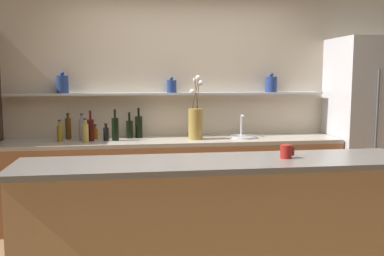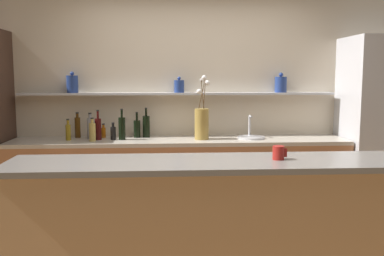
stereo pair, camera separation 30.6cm
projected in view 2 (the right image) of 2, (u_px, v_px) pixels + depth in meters
The scene contains 16 objects.
back_wall_unit at pixel (191, 102), 5.00m from camera, with size 5.20×0.28×2.60m.
back_counter_unit at pixel (180, 180), 4.74m from camera, with size 3.65×0.62×0.92m.
island_counter at pixel (209, 230), 3.04m from camera, with size 2.82×0.61×1.02m.
flower_vase at pixel (202, 121), 4.64m from camera, with size 0.17×0.17×0.70m.
sink_fixture at pixel (251, 136), 4.74m from camera, with size 0.30×0.30×0.25m.
bottle_sauce_0 at pixel (104, 132), 4.77m from camera, with size 0.05×0.05×0.16m.
bottle_oil_1 at pixel (68, 132), 4.58m from camera, with size 0.05×0.05×0.23m.
bottle_spirit_2 at pixel (92, 131), 4.52m from camera, with size 0.07×0.07×0.25m.
bottle_wine_3 at pixel (146, 126), 4.81m from camera, with size 0.08×0.08×0.33m.
bottle_spirit_4 at pixel (78, 127), 4.78m from camera, with size 0.06×0.06×0.29m.
bottle_wine_5 at pixel (98, 128), 4.61m from camera, with size 0.07×0.07×0.32m.
bottle_sauce_6 at pixel (113, 133), 4.63m from camera, with size 0.06×0.06×0.19m.
bottle_spirit_7 at pixel (90, 128), 4.69m from camera, with size 0.07×0.07×0.29m.
bottle_wine_8 at pixel (137, 128), 4.79m from camera, with size 0.07×0.07×0.29m.
bottle_wine_9 at pixel (122, 128), 4.62m from camera, with size 0.07×0.07×0.34m.
coffee_mug at pixel (279, 153), 3.01m from camera, with size 0.10×0.08×0.10m.
Camera 2 is at (-0.30, -3.39, 1.60)m, focal length 40.00 mm.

